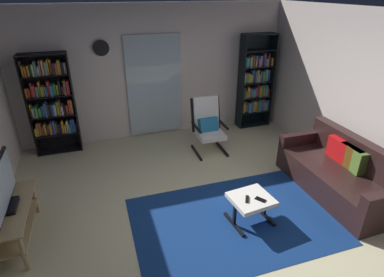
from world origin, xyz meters
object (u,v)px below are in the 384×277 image
object	(u,v)px
leather_sofa	(340,173)
wall_clock	(101,48)
tv_stand	(12,219)
lounge_armchair	(208,124)
tv_remote	(247,199)
cell_phone	(261,200)
bookshelf_near_tv	(52,101)
ottoman	(251,202)
television	(2,188)
bookshelf_near_sofa	(255,83)

from	to	relation	value
leather_sofa	wall_clock	distance (m)	4.55
tv_stand	leather_sofa	world-z (taller)	leather_sofa
lounge_armchair	tv_remote	distance (m)	2.15
cell_phone	bookshelf_near_tv	bearing A→B (deg)	96.67
tv_stand	lounge_armchair	distance (m)	3.45
ottoman	cell_phone	distance (m)	0.14
television	cell_phone	bearing A→B (deg)	-12.01
leather_sofa	tv_stand	bearing A→B (deg)	175.41
lounge_armchair	tv_remote	bearing A→B (deg)	-96.98
bookshelf_near_tv	television	bearing A→B (deg)	-99.13
lounge_armchair	cell_phone	distance (m)	2.19
cell_phone	lounge_armchair	bearing A→B (deg)	53.45
lounge_armchair	tv_remote	xyz separation A→B (m)	(-0.26, -2.13, -0.14)
bookshelf_near_sofa	cell_phone	xyz separation A→B (m)	(-1.49, -3.03, -0.58)
tv_stand	television	world-z (taller)	television
bookshelf_near_sofa	leather_sofa	size ratio (longest dim) A/B	1.05
tv_stand	bookshelf_near_tv	xyz separation A→B (m)	(0.39, 2.38, 0.66)
television	cell_phone	xyz separation A→B (m)	(2.99, -0.64, -0.39)
tv_stand	ottoman	distance (m)	2.96
lounge_armchair	leather_sofa	bearing A→B (deg)	-52.98
lounge_armchair	ottoman	distance (m)	2.12
bookshelf_near_tv	tv_remote	world-z (taller)	bookshelf_near_tv
television	bookshelf_near_tv	distance (m)	2.44
cell_phone	wall_clock	distance (m)	3.87
television	tv_stand	bearing A→B (deg)	96.31
television	bookshelf_near_tv	world-z (taller)	bookshelf_near_tv
bookshelf_near_sofa	leather_sofa	world-z (taller)	bookshelf_near_sofa
bookshelf_near_tv	cell_phone	distance (m)	4.04
leather_sofa	ottoman	distance (m)	1.62
tv_stand	bookshelf_near_sofa	distance (m)	5.11
lounge_armchair	cell_phone	xyz separation A→B (m)	(-0.10, -2.19, -0.15)
tv_remote	ottoman	bearing A→B (deg)	47.70
bookshelf_near_tv	lounge_armchair	size ratio (longest dim) A/B	1.81
bookshelf_near_sofa	ottoman	world-z (taller)	bookshelf_near_sofa
television	bookshelf_near_sofa	world-z (taller)	bookshelf_near_sofa
television	leather_sofa	xyz separation A→B (m)	(4.51, -0.34, -0.48)
tv_stand	cell_phone	size ratio (longest dim) A/B	8.17
television	lounge_armchair	size ratio (longest dim) A/B	0.96
tv_stand	cell_phone	xyz separation A→B (m)	(2.99, -0.66, 0.06)
leather_sofa	lounge_armchair	xyz separation A→B (m)	(-1.43, 1.89, 0.23)
leather_sofa	ottoman	world-z (taller)	leather_sofa
lounge_armchair	bookshelf_near_sofa	bearing A→B (deg)	31.12
leather_sofa	cell_phone	size ratio (longest dim) A/B	13.68
tv_stand	television	distance (m)	0.45
bookshelf_near_tv	lounge_armchair	world-z (taller)	bookshelf_near_tv
leather_sofa	lounge_armchair	distance (m)	2.38
leather_sofa	wall_clock	xyz separation A→B (m)	(-3.15, 2.89, 1.54)
cell_phone	wall_clock	bearing A→B (deg)	83.01
television	tv_remote	xyz separation A→B (m)	(2.83, -0.58, -0.39)
leather_sofa	bookshelf_near_tv	bearing A→B (deg)	146.45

